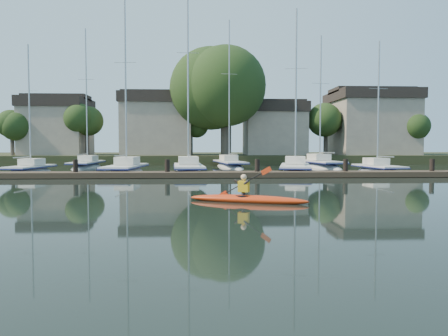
{
  "coord_description": "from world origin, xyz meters",
  "views": [
    {
      "loc": [
        -0.62,
        -15.02,
        2.14
      ],
      "look_at": [
        0.24,
        2.91,
        1.2
      ],
      "focal_mm": 35.0,
      "sensor_mm": 36.0,
      "label": 1
    }
  ],
  "objects_px": {
    "sailboat_4": "(378,175)",
    "sailboat_7": "(321,170)",
    "sailboat_1": "(126,176)",
    "dock": "(213,174)",
    "sailboat_3": "(295,176)",
    "sailboat_5": "(87,169)",
    "sailboat_6": "(230,169)",
    "sailboat_2": "(188,176)",
    "kayak": "(247,197)",
    "sailboat_0": "(30,175)"
  },
  "relations": [
    {
      "from": "sailboat_3",
      "to": "sailboat_2",
      "type": "bearing_deg",
      "value": -171.13
    },
    {
      "from": "sailboat_3",
      "to": "sailboat_5",
      "type": "distance_m",
      "value": 20.41
    },
    {
      "from": "sailboat_5",
      "to": "sailboat_6",
      "type": "distance_m",
      "value": 13.72
    },
    {
      "from": "sailboat_4",
      "to": "sailboat_2",
      "type": "bearing_deg",
      "value": 174.32
    },
    {
      "from": "sailboat_1",
      "to": "sailboat_4",
      "type": "distance_m",
      "value": 19.46
    },
    {
      "from": "sailboat_0",
      "to": "sailboat_7",
      "type": "distance_m",
      "value": 25.63
    },
    {
      "from": "sailboat_7",
      "to": "sailboat_6",
      "type": "bearing_deg",
      "value": 163.2
    },
    {
      "from": "sailboat_1",
      "to": "sailboat_4",
      "type": "xyz_separation_m",
      "value": [
        19.46,
        -0.12,
        0.01
      ]
    },
    {
      "from": "sailboat_0",
      "to": "sailboat_7",
      "type": "xyz_separation_m",
      "value": [
        24.6,
        7.2,
        -0.03
      ]
    },
    {
      "from": "sailboat_2",
      "to": "sailboat_6",
      "type": "bearing_deg",
      "value": 64.15
    },
    {
      "from": "sailboat_2",
      "to": "sailboat_5",
      "type": "bearing_deg",
      "value": 134.22
    },
    {
      "from": "sailboat_4",
      "to": "sailboat_7",
      "type": "xyz_separation_m",
      "value": [
        -2.32,
        8.09,
        -0.02
      ]
    },
    {
      "from": "sailboat_6",
      "to": "sailboat_2",
      "type": "bearing_deg",
      "value": -119.93
    },
    {
      "from": "sailboat_2",
      "to": "sailboat_3",
      "type": "height_order",
      "value": "sailboat_2"
    },
    {
      "from": "sailboat_5",
      "to": "sailboat_3",
      "type": "bearing_deg",
      "value": -27.17
    },
    {
      "from": "sailboat_6",
      "to": "sailboat_3",
      "type": "bearing_deg",
      "value": -73.68
    },
    {
      "from": "sailboat_4",
      "to": "sailboat_5",
      "type": "height_order",
      "value": "sailboat_5"
    },
    {
      "from": "kayak",
      "to": "sailboat_1",
      "type": "xyz_separation_m",
      "value": [
        -7.5,
        17.1,
        -0.37
      ]
    },
    {
      "from": "sailboat_0",
      "to": "sailboat_3",
      "type": "distance_m",
      "value": 20.38
    },
    {
      "from": "sailboat_2",
      "to": "sailboat_3",
      "type": "distance_m",
      "value": 8.15
    },
    {
      "from": "kayak",
      "to": "sailboat_4",
      "type": "bearing_deg",
      "value": 75.57
    },
    {
      "from": "sailboat_4",
      "to": "sailboat_7",
      "type": "bearing_deg",
      "value": 100.78
    },
    {
      "from": "dock",
      "to": "sailboat_1",
      "type": "height_order",
      "value": "sailboat_1"
    },
    {
      "from": "sailboat_4",
      "to": "sailboat_6",
      "type": "height_order",
      "value": "sailboat_6"
    },
    {
      "from": "sailboat_2",
      "to": "sailboat_3",
      "type": "relative_size",
      "value": 1.14
    },
    {
      "from": "kayak",
      "to": "dock",
      "type": "relative_size",
      "value": 0.13
    },
    {
      "from": "sailboat_0",
      "to": "sailboat_1",
      "type": "xyz_separation_m",
      "value": [
        7.46,
        -0.78,
        -0.02
      ]
    },
    {
      "from": "sailboat_2",
      "to": "sailboat_4",
      "type": "distance_m",
      "value": 14.72
    },
    {
      "from": "kayak",
      "to": "sailboat_7",
      "type": "height_order",
      "value": "sailboat_7"
    },
    {
      "from": "sailboat_3",
      "to": "sailboat_7",
      "type": "bearing_deg",
      "value": 75.05
    },
    {
      "from": "sailboat_2",
      "to": "sailboat_3",
      "type": "xyz_separation_m",
      "value": [
        8.14,
        -0.43,
        -0.01
      ]
    },
    {
      "from": "sailboat_1",
      "to": "sailboat_7",
      "type": "bearing_deg",
      "value": 28.68
    },
    {
      "from": "sailboat_3",
      "to": "sailboat_7",
      "type": "height_order",
      "value": "sailboat_7"
    },
    {
      "from": "sailboat_6",
      "to": "sailboat_4",
      "type": "bearing_deg",
      "value": -48.65
    },
    {
      "from": "sailboat_4",
      "to": "sailboat_5",
      "type": "xyz_separation_m",
      "value": [
        -24.72,
        9.04,
        0.0
      ]
    },
    {
      "from": "sailboat_3",
      "to": "dock",
      "type": "bearing_deg",
      "value": -136.9
    },
    {
      "from": "sailboat_4",
      "to": "sailboat_0",
      "type": "bearing_deg",
      "value": 172.87
    },
    {
      "from": "sailboat_0",
      "to": "sailboat_4",
      "type": "bearing_deg",
      "value": 2.87
    },
    {
      "from": "dock",
      "to": "sailboat_3",
      "type": "bearing_deg",
      "value": 31.18
    },
    {
      "from": "sailboat_0",
      "to": "sailboat_1",
      "type": "distance_m",
      "value": 7.5
    },
    {
      "from": "sailboat_1",
      "to": "sailboat_5",
      "type": "height_order",
      "value": "sailboat_5"
    },
    {
      "from": "dock",
      "to": "sailboat_3",
      "type": "relative_size",
      "value": 2.46
    },
    {
      "from": "sailboat_0",
      "to": "dock",
      "type": "bearing_deg",
      "value": -15.24
    },
    {
      "from": "sailboat_1",
      "to": "dock",
      "type": "bearing_deg",
      "value": -29.82
    },
    {
      "from": "kayak",
      "to": "sailboat_3",
      "type": "relative_size",
      "value": 0.33
    },
    {
      "from": "sailboat_1",
      "to": "sailboat_3",
      "type": "height_order",
      "value": "sailboat_1"
    },
    {
      "from": "sailboat_4",
      "to": "sailboat_7",
      "type": "distance_m",
      "value": 8.42
    },
    {
      "from": "dock",
      "to": "sailboat_1",
      "type": "relative_size",
      "value": 2.35
    },
    {
      "from": "sailboat_2",
      "to": "sailboat_4",
      "type": "relative_size",
      "value": 1.38
    },
    {
      "from": "sailboat_2",
      "to": "sailboat_6",
      "type": "relative_size",
      "value": 1.01
    }
  ]
}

